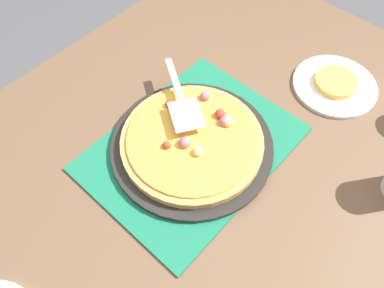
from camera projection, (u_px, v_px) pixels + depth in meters
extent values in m
plane|color=#4C4C51|center=(192.00, 250.00, 1.52)|extent=(8.00, 8.00, 0.00)
cube|color=brown|center=(192.00, 152.00, 0.91)|extent=(1.40, 1.00, 0.03)
cube|color=brown|center=(215.00, 49.00, 1.65)|extent=(0.07, 0.07, 0.72)
cube|color=#196B4C|center=(192.00, 148.00, 0.90)|extent=(0.48, 0.36, 0.01)
cylinder|color=black|center=(192.00, 146.00, 0.89)|extent=(0.38, 0.38, 0.01)
cylinder|color=tan|center=(192.00, 142.00, 0.87)|extent=(0.33, 0.33, 0.02)
cylinder|color=gold|center=(192.00, 138.00, 0.86)|extent=(0.30, 0.30, 0.01)
sphere|color=red|center=(167.00, 145.00, 0.84)|extent=(0.02, 0.02, 0.02)
sphere|color=#B76675|center=(173.00, 111.00, 0.90)|extent=(0.02, 0.02, 0.02)
sphere|color=#E5CC7F|center=(228.00, 122.00, 0.88)|extent=(0.03, 0.03, 0.03)
sphere|color=red|center=(169.00, 104.00, 0.91)|extent=(0.02, 0.02, 0.02)
sphere|color=#B76675|center=(224.00, 121.00, 0.88)|extent=(0.02, 0.02, 0.02)
sphere|color=#B76675|center=(184.00, 142.00, 0.84)|extent=(0.03, 0.03, 0.03)
sphere|color=#B76675|center=(205.00, 96.00, 0.92)|extent=(0.02, 0.02, 0.02)
sphere|color=#E5CC7F|center=(198.00, 152.00, 0.83)|extent=(0.02, 0.02, 0.02)
sphere|color=red|center=(220.00, 114.00, 0.89)|extent=(0.03, 0.03, 0.03)
cylinder|color=white|center=(335.00, 85.00, 1.00)|extent=(0.22, 0.22, 0.01)
cylinder|color=#EAB747|center=(336.00, 82.00, 0.99)|extent=(0.11, 0.11, 0.02)
cube|color=silver|center=(186.00, 115.00, 0.87)|extent=(0.11, 0.11, 0.00)
cube|color=#B2B2B7|center=(174.00, 79.00, 0.93)|extent=(0.09, 0.13, 0.01)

